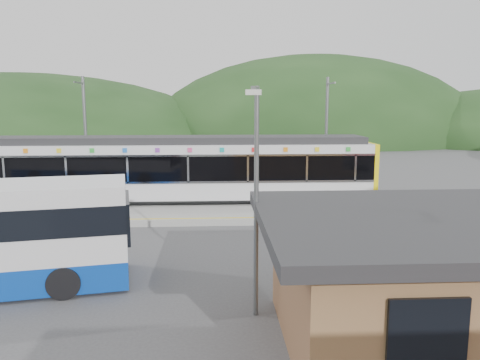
{
  "coord_description": "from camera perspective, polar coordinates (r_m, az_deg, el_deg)",
  "views": [
    {
      "loc": [
        0.43,
        -18.77,
        5.39
      ],
      "look_at": [
        1.49,
        1.0,
        2.21
      ],
      "focal_mm": 35.0,
      "sensor_mm": 36.0,
      "label": 1
    }
  ],
  "objects": [
    {
      "name": "catenary_mast_east",
      "position": [
        28.16,
        10.48,
        5.43
      ],
      "size": [
        0.18,
        1.8,
        7.0
      ],
      "color": "slate",
      "rests_on": "ground"
    },
    {
      "name": "train",
      "position": [
        25.05,
        -7.24,
        1.42
      ],
      "size": [
        20.44,
        3.01,
        3.74
      ],
      "color": "black",
      "rests_on": "ground"
    },
    {
      "name": "hills",
      "position": [
        25.31,
        10.18,
        -3.31
      ],
      "size": [
        146.0,
        149.0,
        26.0
      ],
      "color": "#1E3D19",
      "rests_on": "ground"
    },
    {
      "name": "yellow_line",
      "position": [
        21.38,
        -4.14,
        -4.66
      ],
      "size": [
        26.0,
        0.1,
        0.01
      ],
      "primitive_type": "cube",
      "color": "yellow",
      "rests_on": "platform"
    },
    {
      "name": "catenary_mast_west",
      "position": [
        28.37,
        -18.32,
        5.15
      ],
      "size": [
        0.18,
        1.8,
        7.0
      ],
      "color": "slate",
      "rests_on": "ground"
    },
    {
      "name": "ground",
      "position": [
        19.53,
        -4.24,
        -6.92
      ],
      "size": [
        120.0,
        120.0,
        0.0
      ],
      "primitive_type": "plane",
      "color": "#4C4C4F",
      "rests_on": "ground"
    },
    {
      "name": "lamp_post",
      "position": [
        11.5,
        2.06,
        -0.38
      ],
      "size": [
        0.38,
        1.06,
        5.85
      ],
      "rotation": [
        0.0,
        0.0,
        -0.17
      ],
      "color": "slate",
      "rests_on": "ground"
    },
    {
      "name": "station_shelter",
      "position": [
        11.87,
        25.57,
        -10.66
      ],
      "size": [
        9.2,
        6.2,
        3.0
      ],
      "color": "brown",
      "rests_on": "ground"
    },
    {
      "name": "platform",
      "position": [
        22.68,
        -4.08,
        -4.26
      ],
      "size": [
        26.0,
        3.2,
        0.3
      ],
      "primitive_type": "cube",
      "color": "#9E9E99",
      "rests_on": "ground"
    }
  ]
}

